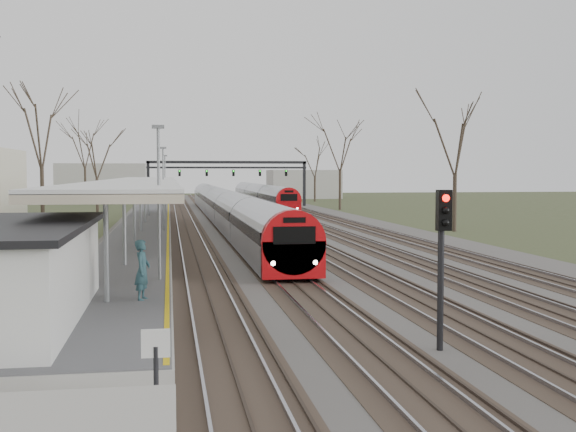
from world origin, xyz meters
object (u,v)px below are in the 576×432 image
train_far (261,196)px  train_near (224,206)px  passenger (142,270)px  signal_post (442,246)px

train_far → train_near: bearing=-103.9°
train_far → passenger: train_far is taller
train_near → signal_post: bearing=-87.9°
passenger → signal_post: signal_post is taller
train_far → signal_post: (-5.25, -76.86, 1.25)m
train_near → passenger: 45.63m
train_near → train_far: bearing=76.1°
signal_post → train_far: bearing=86.1°
passenger → signal_post: (7.36, -3.26, 0.88)m
train_far → passenger: bearing=-99.7°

